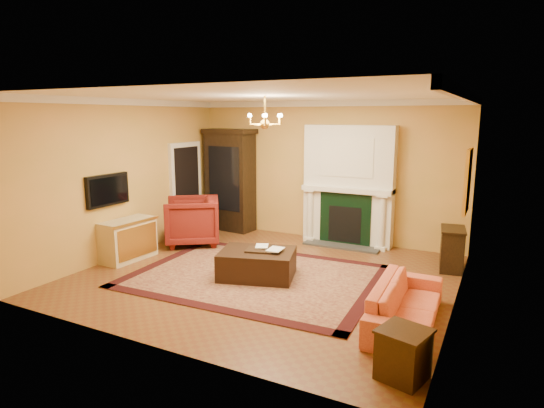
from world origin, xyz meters
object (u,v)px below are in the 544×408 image
Objects in this scene: china_cabinet at (230,182)px; coral_sofa at (406,297)px; commode at (128,240)px; pedestal_table at (203,225)px; console_table at (452,250)px; wingback_armchair at (192,219)px; leather_ottoman at (257,264)px; end_table at (403,355)px.

coral_sofa is at bearing -28.62° from china_cabinet.
coral_sofa is (5.22, -0.38, -0.01)m from commode.
commode is 5.24m from coral_sofa.
coral_sofa is at bearing -22.17° from pedestal_table.
console_table is at bearing 8.28° from pedestal_table.
commode reaches higher than console_table.
china_cabinet reaches higher than console_table.
china_cabinet is 2.07× the size of wingback_armchair.
leather_ottoman is (1.98, -1.22, -0.19)m from pedestal_table.
end_table is at bearing -51.31° from leather_ottoman.
coral_sofa is at bearing -1.14° from commode.
china_cabinet reaches higher than end_table.
console_table is 0.60× the size of leather_ottoman.
china_cabinet is at bearing 144.09° from wingback_armchair.
console_table is 3.45m from leather_ottoman.
coral_sofa is (4.55, -1.86, -0.06)m from pedestal_table.
coral_sofa is 3.72× the size of end_table.
coral_sofa is 2.58m from console_table.
china_cabinet is 5.82m from coral_sofa.
china_cabinet is 3.54m from leather_ottoman.
leather_ottoman is at bearing -31.58° from pedestal_table.
console_table is (5.08, 0.76, -0.19)m from wingback_armchair.
pedestal_table is 4.89m from console_table.
console_table is at bearing 63.82° from wingback_armchair.
commode is at bearing 168.67° from leather_ottoman.
end_table is at bearing -98.75° from console_table.
console_table is (0.06, 3.85, 0.11)m from end_table.
china_cabinet reaches higher than coral_sofa.
commode is at bearing -51.52° from wingback_armchair.
china_cabinet is 1.58m from wingback_armchair.
china_cabinet is 3.09× the size of pedestal_table.
pedestal_table is at bearing 131.70° from leather_ottoman.
leather_ottoman is at bearing 8.46° from commode.
commode is 2.02× the size of end_table.
commode is at bearing -166.31° from console_table.
pedestal_table is 1.44× the size of end_table.
wingback_armchair is (-0.03, -1.47, -0.59)m from china_cabinet.
end_table is (4.99, -4.56, -0.88)m from china_cabinet.
china_cabinet reaches higher than commode.
coral_sofa is 2.65m from leather_ottoman.
coral_sofa reaches higher than console_table.
commode is 0.85× the size of leather_ottoman.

